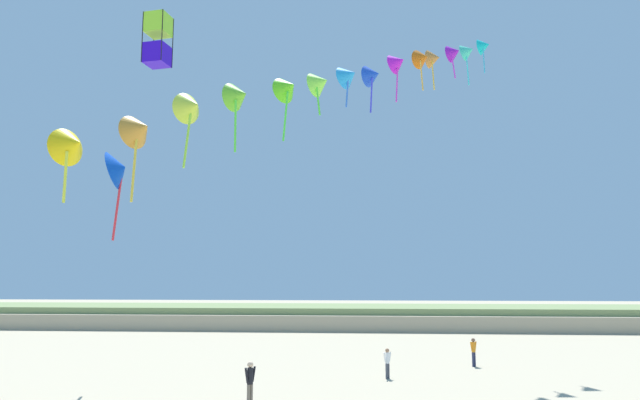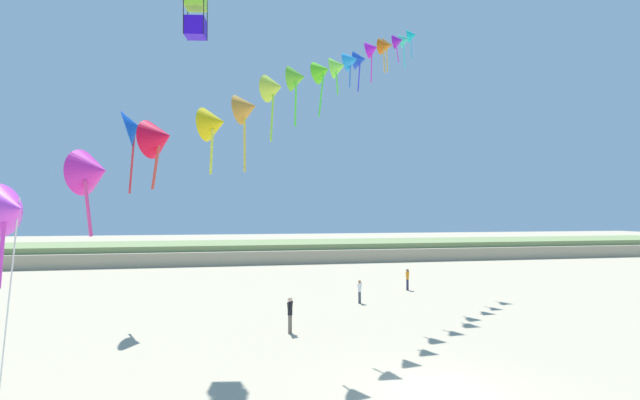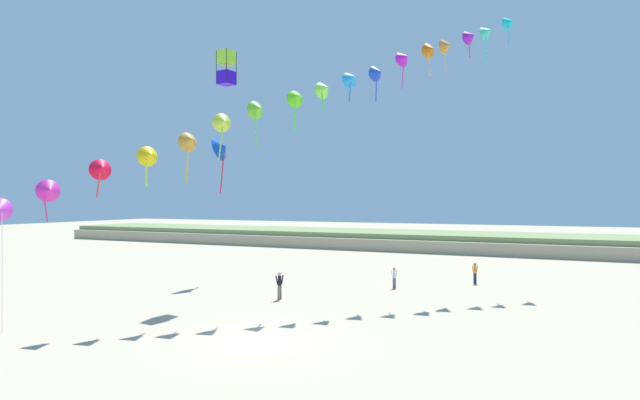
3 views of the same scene
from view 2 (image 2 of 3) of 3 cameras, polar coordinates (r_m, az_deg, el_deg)
name	(u,v)px [view 2 (image 2 of 3)]	position (r m, az deg, el deg)	size (l,w,h in m)	color
ground_plane	(443,392)	(17.82, 13.92, -20.49)	(240.00, 240.00, 0.00)	tan
dune_ridge	(272,251)	(62.89, -5.49, -5.78)	(120.00, 13.80, 2.14)	tan
person_near_left	(290,312)	(24.68, -3.45, -12.69)	(0.39, 0.57, 1.75)	#726656
person_near_right	(407,278)	(38.40, 9.96, -8.77)	(0.46, 0.43, 1.59)	#282D4C
person_mid_center	(360,290)	(32.62, 4.55, -10.20)	(0.44, 0.40, 1.48)	#474C56
kite_banner_string	(336,67)	(27.04, 1.78, 14.91)	(21.78, 30.04, 21.55)	#D43EDD
large_kite_low_lead	(196,13)	(26.43, -14.04, 19.98)	(1.14, 1.14, 2.32)	#2C0CCD
large_kite_mid_trail	(132,128)	(29.81, -20.66, 7.75)	(1.51, 2.18, 4.77)	#0B42C1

